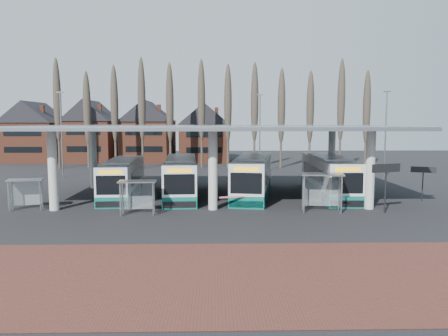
{
  "coord_description": "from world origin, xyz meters",
  "views": [
    {
      "loc": [
        0.1,
        -30.26,
        6.67
      ],
      "look_at": [
        0.95,
        7.0,
        2.7
      ],
      "focal_mm": 35.0,
      "sensor_mm": 36.0,
      "label": 1
    }
  ],
  "objects_px": {
    "bus_1": "(181,177)",
    "bus_2": "(253,177)",
    "bus_3": "(328,176)",
    "bus_0": "(123,179)",
    "shelter_0": "(26,187)",
    "shelter_2": "(322,184)",
    "shelter_1": "(138,190)"
  },
  "relations": [
    {
      "from": "bus_2",
      "to": "shelter_1",
      "type": "distance_m",
      "value": 12.12
    },
    {
      "from": "bus_0",
      "to": "shelter_2",
      "type": "xyz_separation_m",
      "value": [
        16.19,
        -7.35,
        0.52
      ]
    },
    {
      "from": "bus_1",
      "to": "shelter_0",
      "type": "height_order",
      "value": "bus_1"
    },
    {
      "from": "bus_1",
      "to": "bus_3",
      "type": "relative_size",
      "value": 0.98
    },
    {
      "from": "bus_1",
      "to": "bus_2",
      "type": "height_order",
      "value": "bus_2"
    },
    {
      "from": "bus_3",
      "to": "bus_0",
      "type": "bearing_deg",
      "value": -177.68
    },
    {
      "from": "shelter_2",
      "to": "bus_1",
      "type": "bearing_deg",
      "value": 154.22
    },
    {
      "from": "bus_1",
      "to": "bus_2",
      "type": "xyz_separation_m",
      "value": [
        6.54,
        0.11,
        0.06
      ]
    },
    {
      "from": "bus_0",
      "to": "bus_3",
      "type": "relative_size",
      "value": 0.93
    },
    {
      "from": "shelter_0",
      "to": "shelter_2",
      "type": "xyz_separation_m",
      "value": [
        22.26,
        -1.23,
        0.38
      ]
    },
    {
      "from": "shelter_0",
      "to": "bus_0",
      "type": "bearing_deg",
      "value": 32.96
    },
    {
      "from": "bus_0",
      "to": "bus_2",
      "type": "distance_m",
      "value": 11.74
    },
    {
      "from": "bus_2",
      "to": "bus_1",
      "type": "bearing_deg",
      "value": -169.44
    },
    {
      "from": "shelter_2",
      "to": "shelter_0",
      "type": "bearing_deg",
      "value": -175.22
    },
    {
      "from": "bus_0",
      "to": "bus_3",
      "type": "distance_m",
      "value": 18.64
    },
    {
      "from": "bus_1",
      "to": "bus_2",
      "type": "relative_size",
      "value": 0.96
    },
    {
      "from": "shelter_0",
      "to": "bus_1",
      "type": "bearing_deg",
      "value": 16.17
    },
    {
      "from": "bus_0",
      "to": "bus_1",
      "type": "xyz_separation_m",
      "value": [
        5.2,
        -0.02,
        0.08
      ]
    },
    {
      "from": "bus_3",
      "to": "shelter_1",
      "type": "xyz_separation_m",
      "value": [
        -15.94,
        -8.12,
        0.11
      ]
    },
    {
      "from": "bus_2",
      "to": "bus_0",
      "type": "bearing_deg",
      "value": -169.94
    },
    {
      "from": "bus_0",
      "to": "bus_3",
      "type": "xyz_separation_m",
      "value": [
        18.64,
        0.15,
        0.12
      ]
    },
    {
      "from": "bus_1",
      "to": "shelter_2",
      "type": "relative_size",
      "value": 3.88
    },
    {
      "from": "shelter_1",
      "to": "shelter_2",
      "type": "height_order",
      "value": "shelter_2"
    },
    {
      "from": "bus_0",
      "to": "shelter_1",
      "type": "xyz_separation_m",
      "value": [
        2.7,
        -7.97,
        0.23
      ]
    },
    {
      "from": "bus_3",
      "to": "shelter_0",
      "type": "xyz_separation_m",
      "value": [
        -24.71,
        -6.27,
        0.02
      ]
    },
    {
      "from": "shelter_0",
      "to": "shelter_2",
      "type": "height_order",
      "value": "shelter_2"
    },
    {
      "from": "bus_0",
      "to": "shelter_0",
      "type": "height_order",
      "value": "bus_0"
    },
    {
      "from": "bus_2",
      "to": "bus_3",
      "type": "relative_size",
      "value": 1.02
    },
    {
      "from": "bus_3",
      "to": "shelter_2",
      "type": "xyz_separation_m",
      "value": [
        -2.45,
        -7.5,
        0.4
      ]
    },
    {
      "from": "bus_1",
      "to": "shelter_0",
      "type": "xyz_separation_m",
      "value": [
        -11.27,
        -6.1,
        0.06
      ]
    },
    {
      "from": "bus_0",
      "to": "bus_1",
      "type": "relative_size",
      "value": 0.95
    },
    {
      "from": "shelter_0",
      "to": "shelter_1",
      "type": "height_order",
      "value": "shelter_1"
    }
  ]
}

